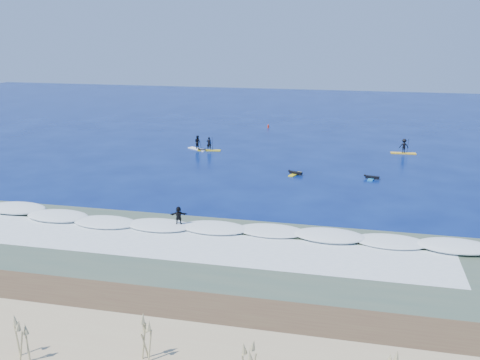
% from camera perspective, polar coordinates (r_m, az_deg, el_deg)
% --- Properties ---
extents(ground, '(160.00, 160.00, 0.00)m').
position_cam_1_polar(ground, '(47.06, -0.72, -0.96)').
color(ground, '#04124B').
rests_on(ground, ground).
extents(wet_sand_strip, '(90.00, 5.00, 0.08)m').
position_cam_1_polar(wet_sand_strip, '(28.20, -11.29, -13.44)').
color(wet_sand_strip, '#4A3222').
rests_on(wet_sand_strip, ground).
extents(shallow_water, '(90.00, 13.00, 0.01)m').
position_cam_1_polar(shallow_water, '(34.43, -6.23, -7.57)').
color(shallow_water, '#3C5343').
rests_on(shallow_water, ground).
extents(breaking_wave, '(40.00, 6.00, 0.30)m').
position_cam_1_polar(breaking_wave, '(37.94, -4.27, -5.25)').
color(breaking_wave, white).
rests_on(breaking_wave, ground).
extents(whitewater, '(34.00, 5.00, 0.02)m').
position_cam_1_polar(whitewater, '(35.30, -5.70, -6.95)').
color(whitewater, silver).
rests_on(whitewater, ground).
extents(dune_grass, '(40.00, 4.00, 1.70)m').
position_cam_1_polar(dune_grass, '(23.09, -17.25, -15.70)').
color(dune_grass, tan).
rests_on(dune_grass, dune).
extents(sup_paddler_left, '(2.73, 1.10, 1.87)m').
position_cam_1_polar(sup_paddler_left, '(61.69, -3.32, 3.66)').
color(sup_paddler_left, gold).
rests_on(sup_paddler_left, ground).
extents(sup_paddler_center, '(2.68, 2.03, 1.92)m').
position_cam_1_polar(sup_paddler_center, '(62.39, -4.54, 3.90)').
color(sup_paddler_center, white).
rests_on(sup_paddler_center, ground).
extents(sup_paddler_right, '(2.81, 0.84, 1.95)m').
position_cam_1_polar(sup_paddler_right, '(62.90, 17.08, 3.39)').
color(sup_paddler_right, yellow).
rests_on(sup_paddler_right, ground).
extents(prone_paddler_near, '(1.45, 1.93, 0.39)m').
position_cam_1_polar(prone_paddler_near, '(51.85, 5.89, 0.71)').
color(prone_paddler_near, yellow).
rests_on(prone_paddler_near, ground).
extents(prone_paddler_far, '(1.46, 1.89, 0.38)m').
position_cam_1_polar(prone_paddler_far, '(51.56, 13.86, 0.23)').
color(prone_paddler_far, '#1974BF').
rests_on(prone_paddler_far, ground).
extents(wave_surfer, '(2.04, 1.07, 1.42)m').
position_cam_1_polar(wave_surfer, '(38.10, -6.56, -3.92)').
color(wave_surfer, white).
rests_on(wave_surfer, breaking_wave).
extents(marker_buoy, '(0.26, 0.26, 0.62)m').
position_cam_1_polar(marker_buoy, '(75.93, 3.03, 5.76)').
color(marker_buoy, red).
rests_on(marker_buoy, ground).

